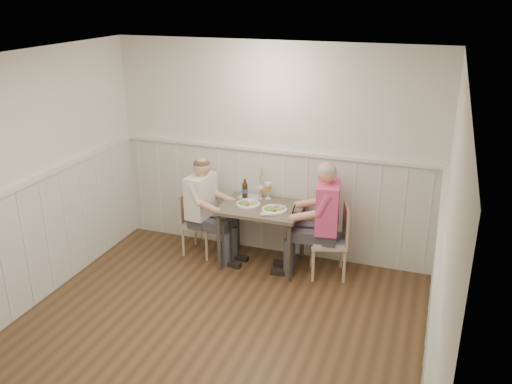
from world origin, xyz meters
TOP-DOWN VIEW (x-y plane):
  - ground_plane at (0.00, 0.00)m, footprint 4.50×4.50m
  - room_shell at (0.00, 0.00)m, footprint 4.04×4.54m
  - wainscot at (0.00, 0.69)m, footprint 4.00×4.49m
  - dining_table at (-0.01, 1.84)m, footprint 0.95×0.70m
  - chair_right at (0.86, 1.85)m, footprint 0.51×0.51m
  - chair_left at (-0.87, 1.86)m, footprint 0.39×0.39m
  - man_in_pink at (0.74, 1.82)m, footprint 0.69×0.48m
  - diner_cream at (-0.73, 1.79)m, footprint 0.63×0.44m
  - plate_man at (0.16, 1.76)m, footprint 0.29×0.29m
  - plate_diner at (-0.18, 1.82)m, footprint 0.28×0.28m
  - beer_glass_a at (-0.01, 2.09)m, footprint 0.08×0.08m
  - beer_glass_b at (-0.09, 2.06)m, footprint 0.06×0.06m
  - beer_bottle at (-0.29, 2.03)m, footprint 0.07×0.07m
  - rolled_napkin at (0.15, 1.60)m, footprint 0.17×0.10m
  - grass_vase at (-0.13, 2.12)m, footprint 0.04×0.04m
  - gingham_mat at (-0.24, 2.09)m, footprint 0.26×0.21m

SIDE VIEW (x-z plane):
  - ground_plane at x=0.00m, z-range 0.00..0.00m
  - chair_left at x=-0.87m, z-range 0.03..0.83m
  - chair_right at x=0.86m, z-range 0.04..0.90m
  - diner_cream at x=-0.73m, z-range -0.11..1.20m
  - man_in_pink at x=0.74m, z-range -0.11..1.28m
  - dining_table at x=-0.01m, z-range 0.28..1.03m
  - wainscot at x=0.00m, z-range 0.02..1.36m
  - gingham_mat at x=-0.24m, z-range 0.75..0.76m
  - rolled_napkin at x=0.15m, z-range 0.75..0.79m
  - plate_diner at x=-0.18m, z-range 0.74..0.81m
  - plate_man at x=0.16m, z-range 0.74..0.81m
  - beer_bottle at x=-0.29m, z-range 0.74..0.98m
  - beer_glass_b at x=-0.09m, z-range 0.78..0.94m
  - beer_glass_a at x=-0.01m, z-range 0.79..0.99m
  - grass_vase at x=-0.13m, z-range 0.73..1.12m
  - room_shell at x=0.00m, z-range 0.22..2.82m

